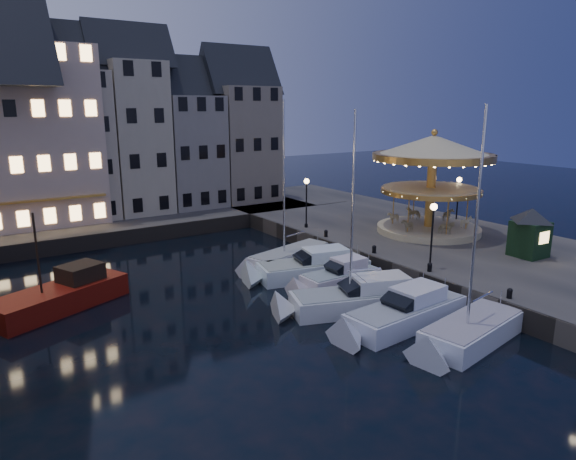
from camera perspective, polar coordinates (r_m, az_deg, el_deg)
ground at (r=28.92m, az=7.27°, el=-9.57°), size 160.00×160.00×0.00m
quay_east at (r=42.27m, az=16.39°, el=-1.59°), size 16.00×56.00×1.30m
quay_north at (r=50.04m, az=-21.81°, el=0.30°), size 44.00×12.00×1.30m
quaywall_e at (r=36.67m, az=8.28°, el=-3.47°), size 0.15×44.00×1.30m
quaywall_n at (r=44.80m, az=-17.67°, el=-0.84°), size 48.00×0.15×1.30m
streetlamp_b at (r=33.29m, az=15.76°, el=0.40°), size 0.44×0.44×4.17m
streetlamp_c at (r=43.08m, az=2.06°, el=3.83°), size 0.44×0.44×4.17m
streetlamp_d at (r=46.25m, az=18.38°, el=3.82°), size 0.44×0.44×4.17m
bollard_a at (r=30.08m, az=23.41°, el=-6.42°), size 0.30×0.30×0.57m
bollard_b at (r=33.16m, az=15.47°, el=-3.96°), size 0.30×0.30×0.57m
bollard_c at (r=36.45m, az=9.55°, el=-2.06°), size 0.30×0.30×0.57m
bollard_d at (r=40.48m, az=4.24°, el=-0.33°), size 0.30×0.30×0.57m
townhouse_nc at (r=50.91m, az=-23.11°, el=9.67°), size 6.82×8.00×14.80m
townhouse_nd at (r=52.28m, az=-16.89°, el=10.79°), size 5.50×8.00×15.80m
townhouse_ne at (r=54.22m, az=-11.20°, el=9.60°), size 6.16×8.00×12.80m
townhouse_nf at (r=56.79m, az=-5.50°, el=10.47°), size 6.82×8.00×13.80m
motorboat_a at (r=26.81m, az=19.26°, el=-10.93°), size 7.47×3.48×12.35m
motorboat_b at (r=27.96m, az=12.47°, el=-9.20°), size 8.39×2.96×2.15m
motorboat_c at (r=29.56m, az=7.67°, el=-7.63°), size 9.21×5.16×12.38m
motorboat_d at (r=32.64m, az=5.30°, el=-5.58°), size 6.22×2.01×2.15m
motorboat_e at (r=34.73m, az=2.23°, el=-4.32°), size 8.59×4.22×2.15m
motorboat_f at (r=37.19m, az=-0.30°, el=-3.27°), size 8.18×4.00×10.87m
red_fishing_boat at (r=32.37m, az=-23.80°, el=-6.76°), size 8.10×5.55×6.00m
carousel at (r=42.54m, az=15.76°, el=6.94°), size 9.47×9.47×8.29m
ticket_kiosk at (r=38.40m, az=25.39°, el=0.60°), size 3.24×3.24×3.80m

